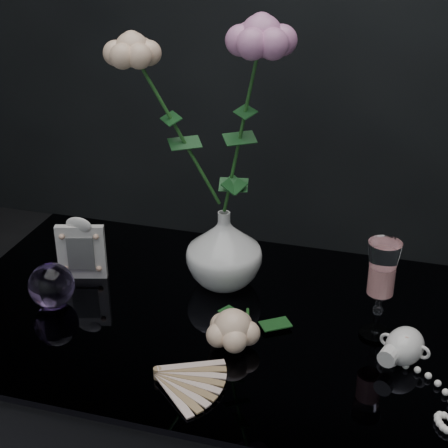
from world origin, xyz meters
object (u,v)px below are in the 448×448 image
(vase, at_px, (224,249))
(pearl_jar, at_px, (405,345))
(loose_rose, at_px, (233,328))
(wine_glass, at_px, (380,290))
(picture_frame, at_px, (81,248))
(paperweight, at_px, (51,285))

(vase, bearing_deg, pearl_jar, -23.71)
(loose_rose, relative_size, pearl_jar, 0.91)
(wine_glass, xyz_separation_m, loose_rose, (-0.22, -0.09, -0.05))
(picture_frame, bearing_deg, pearl_jar, -24.78)
(wine_glass, bearing_deg, vase, 162.53)
(wine_glass, distance_m, pearl_jar, 0.09)
(picture_frame, bearing_deg, wine_glass, -19.72)
(vase, relative_size, pearl_jar, 0.70)
(picture_frame, distance_m, paperweight, 0.11)
(paperweight, height_order, loose_rose, paperweight)
(vase, relative_size, wine_glass, 0.84)
(picture_frame, height_order, pearl_jar, picture_frame)
(vase, xyz_separation_m, pearl_jar, (0.34, -0.15, -0.04))
(picture_frame, bearing_deg, paperweight, -109.86)
(vase, height_order, paperweight, vase)
(wine_glass, height_order, pearl_jar, wine_glass)
(wine_glass, xyz_separation_m, picture_frame, (-0.55, 0.04, -0.02))
(vase, height_order, wine_glass, wine_glass)
(vase, height_order, picture_frame, vase)
(vase, xyz_separation_m, paperweight, (-0.27, -0.16, -0.03))
(wine_glass, distance_m, paperweight, 0.56)
(wine_glass, relative_size, paperweight, 2.14)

